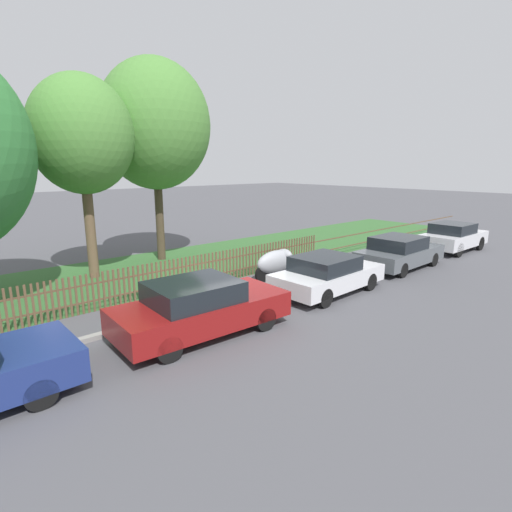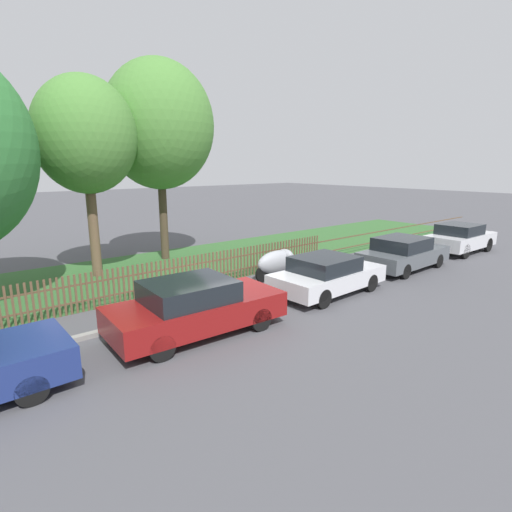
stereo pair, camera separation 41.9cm
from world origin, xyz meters
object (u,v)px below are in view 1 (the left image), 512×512
Objects in this scene: parked_car_navy_estate at (200,307)px; covered_motorcycle at (277,262)px; tree_mid_park at (155,125)px; parked_car_grey_coupe at (453,237)px; parked_car_red_compact at (327,274)px; parked_car_white_van at (399,252)px; tree_behind_motorcycle at (82,136)px.

parked_car_navy_estate is 5.34m from covered_motorcycle.
parked_car_grey_coupe is at bearing -33.83° from tree_mid_park.
parked_car_white_van is (4.75, 0.15, 0.02)m from parked_car_red_compact.
parked_car_grey_coupe is 2.06× the size of covered_motorcycle.
covered_motorcycle is (4.83, 2.28, -0.04)m from parked_car_navy_estate.
parked_car_grey_coupe reaches higher than parked_car_white_van.
tree_mid_park reaches higher than tree_behind_motorcycle.
parked_car_white_van is 5.28m from covered_motorcycle.
tree_mid_park is at bearing 146.67° from parked_car_grey_coupe.
parked_car_red_compact is (4.94, 0.04, -0.06)m from parked_car_navy_estate.
covered_motorcycle is 0.23× the size of tree_mid_park.
tree_mid_park is at bearing 129.10° from parked_car_white_van.
covered_motorcycle is (-0.11, 2.23, 0.02)m from parked_car_red_compact.
parked_car_white_van is 11.27m from tree_mid_park.
parked_car_grey_coupe is at bearing -1.11° from parked_car_white_van.
parked_car_navy_estate is 9.86m from tree_mid_park.
tree_mid_park is (-6.52, 7.70, 5.02)m from parked_car_white_van.
parked_car_white_van is at bearing -179.47° from parked_car_grey_coupe.
parked_car_navy_estate is 1.09× the size of parked_car_red_compact.
tree_behind_motorcycle reaches higher than parked_car_white_van.
parked_car_red_compact is 1.03× the size of parked_car_grey_coupe.
parked_car_navy_estate is at bearing 180.00° from parked_car_white_van.
parked_car_red_compact is at bearing 2.67° from parked_car_navy_estate.
parked_car_navy_estate is at bearing -111.84° from tree_mid_park.
tree_mid_park is (-1.77, 7.85, 5.04)m from parked_car_red_compact.
parked_car_navy_estate is 4.94m from parked_car_red_compact.
parked_car_red_compact is 9.64m from tree_behind_motorcycle.
covered_motorcycle is at bearing 90.87° from parked_car_red_compact.
parked_car_navy_estate is at bearing -178.74° from parked_car_grey_coupe.
parked_car_grey_coupe is at bearing -0.97° from parked_car_red_compact.
tree_behind_motorcycle is at bearing 93.15° from parked_car_navy_estate.
parked_car_navy_estate is 14.66m from parked_car_grey_coupe.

